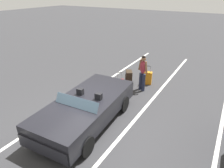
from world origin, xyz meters
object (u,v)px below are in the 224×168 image
suitcase_small_carryon (120,84)px  traveler_person (143,71)px  suitcase_large_black (129,78)px  suitcase_medium_bright (148,78)px  convertible_car (83,111)px

suitcase_small_carryon → traveler_person: (-0.47, 0.90, 0.68)m
suitcase_large_black → suitcase_small_carryon: bearing=42.8°
suitcase_medium_bright → suitcase_small_carryon: bearing=130.0°
convertible_car → traveler_person: 3.59m
convertible_car → suitcase_medium_bright: (-4.29, 0.57, -0.28)m
convertible_car → suitcase_large_black: bearing=178.2°
suitcase_small_carryon → traveler_person: bearing=-86.7°
suitcase_medium_bright → suitcase_large_black: bearing=117.6°
traveler_person → suitcase_medium_bright: bearing=-151.2°
suitcase_medium_bright → traveler_person: traveler_person is taller
suitcase_medium_bright → suitcase_small_carryon: 1.52m
suitcase_small_carryon → suitcase_large_black: bearing=-39.8°
suitcase_large_black → traveler_person: size_ratio=0.45×
traveler_person → suitcase_small_carryon: bearing=-35.7°
convertible_car → traveler_person: (-3.52, 0.60, 0.34)m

